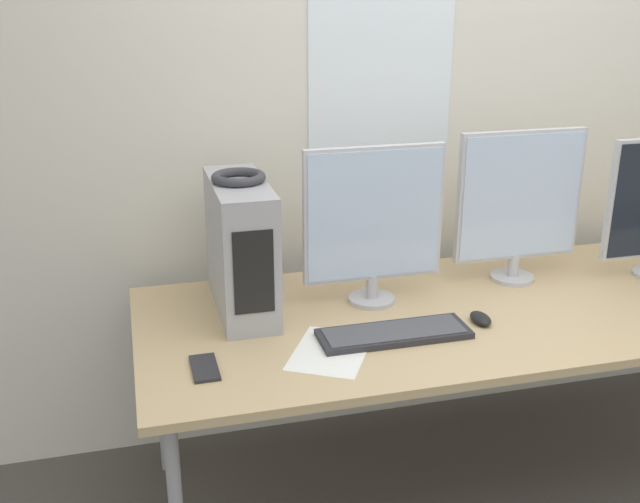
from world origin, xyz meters
name	(u,v)px	position (x,y,z in m)	size (l,w,h in m)	color
wall_back	(440,95)	(0.00, 1.05, 1.35)	(8.00, 0.07, 2.70)	beige
desk	(498,314)	(0.00, 0.46, 0.69)	(2.45, 0.92, 0.73)	tan
pc_tower	(241,247)	(-0.85, 0.65, 0.95)	(0.18, 0.48, 0.44)	#9E9EA3
headphones	(238,177)	(-0.85, 0.65, 1.18)	(0.17, 0.17, 0.03)	#333338
monitor_main	(374,220)	(-0.42, 0.59, 1.02)	(0.48, 0.16, 0.54)	#B7B7BC
monitor_right_near	(519,202)	(0.15, 0.65, 1.03)	(0.48, 0.16, 0.56)	#B7B7BC
keyboard	(394,334)	(-0.43, 0.32, 0.74)	(0.47, 0.16, 0.02)	#28282D
mouse	(481,318)	(-0.13, 0.34, 0.74)	(0.06, 0.10, 0.03)	black
cell_phone	(205,368)	(-1.03, 0.26, 0.73)	(0.08, 0.16, 0.01)	#232328
paper_sheet_left	(331,351)	(-0.65, 0.27, 0.73)	(0.33, 0.36, 0.00)	white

